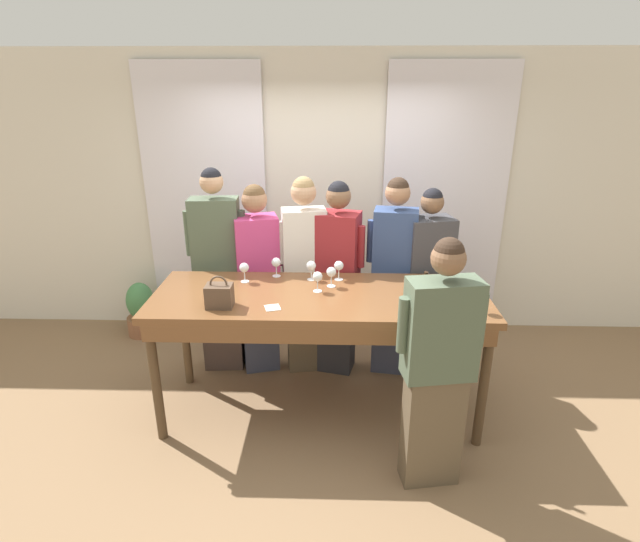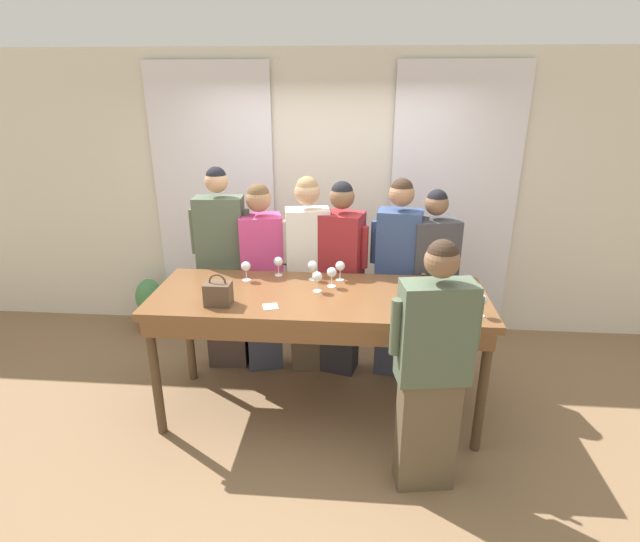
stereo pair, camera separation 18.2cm
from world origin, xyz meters
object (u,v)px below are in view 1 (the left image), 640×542
Objects in this scene: wine_glass_center_mid at (462,285)px; guest_cream_sweater at (304,273)px; wine_bottle at (424,300)px; potted_plant at (141,310)px; wine_glass_back_mid at (311,266)px; guest_olive_jacket at (218,271)px; guest_beige_cap at (426,283)px; host_pouring at (438,365)px; wine_glass_front_right at (437,301)px; wine_glass_back_left at (276,263)px; wine_glass_back_right at (318,277)px; wine_glass_near_host at (482,297)px; guest_striped_shirt at (337,278)px; guest_navy_coat at (393,276)px; tasting_bar at (320,308)px; wine_glass_front_mid at (461,296)px; wine_glass_front_left at (244,268)px; wine_glass_by_bottle at (409,282)px; wine_glass_center_left at (339,266)px; wine_glass_center_right at (331,273)px; guest_pink_top at (258,278)px.

guest_cream_sweater is (-1.17, 0.72, -0.20)m from wine_glass_center_mid.
potted_plant is at bearing 148.24° from wine_bottle.
guest_olive_jacket reaches higher than wine_glass_back_mid.
guest_beige_cap is 1.00× the size of host_pouring.
wine_glass_front_right is 1.98m from guest_olive_jacket.
guest_beige_cap is at bearing 0.00° from guest_cream_sweater.
wine_glass_front_right and wine_glass_center_mid have the same top height.
wine_glass_back_right is (0.34, -0.30, 0.00)m from wine_glass_back_left.
wine_glass_back_mid is 1.33m from host_pouring.
wine_glass_back_mid and wine_glass_near_host have the same top height.
wine_bottle reaches higher than wine_glass_near_host.
guest_striped_shirt is 3.04× the size of potted_plant.
host_pouring is at bearing -84.60° from guest_navy_coat.
wine_glass_front_mid is (0.97, -0.23, 0.21)m from tasting_bar.
potted_plant is (-2.92, 1.33, -0.87)m from wine_glass_center_mid.
host_pouring is at bearing -115.26° from wine_glass_front_mid.
wine_glass_front_left is at bearing 169.46° from wine_glass_center_mid.
tasting_bar is at bearing -179.30° from wine_glass_by_bottle.
host_pouring is at bearing -50.86° from wine_glass_back_mid.
guest_beige_cap is at bearing 13.06° from wine_glass_back_left.
wine_glass_center_mid is at bearing 67.20° from host_pouring.
wine_glass_center_mid is at bearing 41.28° from wine_bottle.
wine_glass_center_left is at bearing -50.30° from guest_cream_sweater.
guest_striped_shirt is 1.50m from host_pouring.
wine_glass_center_right is 1.11m from wine_glass_near_host.
wine_glass_near_host is at bearing -23.37° from wine_glass_back_left.
wine_glass_near_host is 0.08× the size of guest_olive_jacket.
wine_bottle is 2.03× the size of wine_glass_back_right.
guest_navy_coat reaches higher than wine_glass_near_host.
wine_glass_center_right is 0.14m from wine_glass_back_right.
wine_glass_center_left is at bearing -25.33° from potted_plant.
wine_glass_back_right is (-1.04, 0.13, 0.00)m from wine_glass_center_mid.
wine_glass_center_mid and wine_glass_near_host have the same top height.
guest_pink_top reaches higher than wine_glass_center_mid.
potted_plant is (-1.54, 0.90, -0.87)m from wine_glass_back_left.
wine_glass_center_right is (-0.88, 0.41, 0.00)m from wine_glass_front_mid.
wine_glass_by_bottle is 1.40m from guest_pink_top.
host_pouring is at bearing -44.22° from wine_glass_back_left.
wine_glass_near_host is at bearing -29.09° from guest_pink_top.
guest_beige_cap is 2.95× the size of potted_plant.
wine_glass_front_left is 0.09× the size of guest_navy_coat.
wine_glass_center_mid is 0.75m from host_pouring.
wine_glass_by_bottle is at bearing -52.20° from guest_striped_shirt.
guest_olive_jacket is at bearing 159.47° from wine_glass_center_mid.
wine_glass_near_host is 1.00× the size of wine_glass_by_bottle.
guest_beige_cap is at bearing 94.01° from wine_glass_front_mid.
wine_glass_center_right is (-0.06, -0.14, -0.00)m from wine_glass_center_left.
wine_glass_front_left is at bearing 173.74° from wine_glass_center_right.
wine_glass_center_left is 0.27× the size of potted_plant.
wine_bottle is 0.56× the size of potted_plant.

